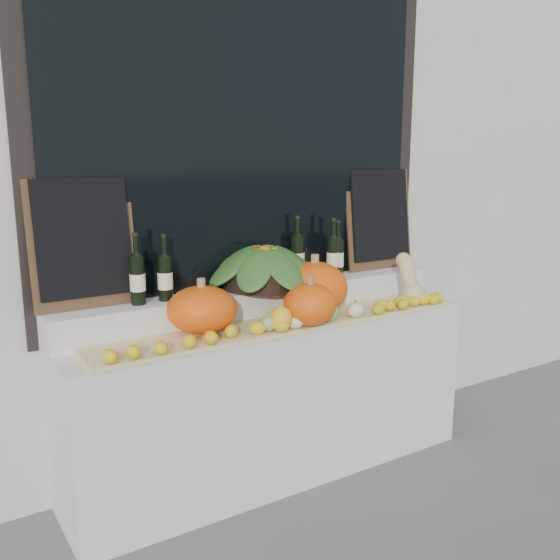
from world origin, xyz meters
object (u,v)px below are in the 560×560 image
(pumpkin_right, at_px, (315,288))
(butternut_squash, at_px, (410,282))
(produce_bowl, at_px, (264,266))
(wine_bottle_tall, at_px, (297,257))
(pumpkin_left, at_px, (202,309))

(pumpkin_right, distance_m, butternut_squash, 0.62)
(pumpkin_right, height_order, produce_bowl, produce_bowl)
(wine_bottle_tall, bearing_deg, produce_bowl, -169.44)
(pumpkin_right, relative_size, butternut_squash, 1.26)
(butternut_squash, bearing_deg, wine_bottle_tall, 148.14)
(pumpkin_left, bearing_deg, produce_bowl, 22.02)
(pumpkin_left, xyz_separation_m, produce_bowl, (0.47, 0.19, 0.13))
(pumpkin_left, distance_m, butternut_squash, 1.28)
(pumpkin_right, relative_size, wine_bottle_tall, 0.97)
(pumpkin_left, distance_m, wine_bottle_tall, 0.77)
(pumpkin_left, bearing_deg, butternut_squash, -4.87)
(pumpkin_right, bearing_deg, produce_bowl, 133.94)
(pumpkin_left, height_order, produce_bowl, produce_bowl)
(butternut_squash, bearing_deg, pumpkin_right, 171.05)
(produce_bowl, height_order, wine_bottle_tall, wine_bottle_tall)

